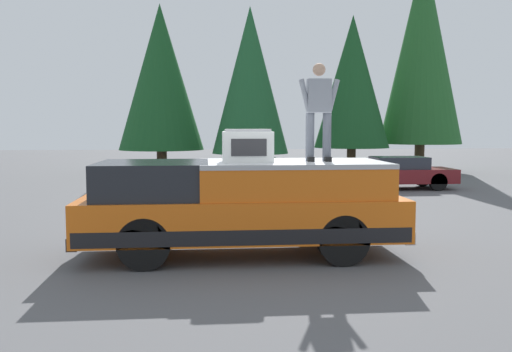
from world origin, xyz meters
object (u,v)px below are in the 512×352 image
at_px(compressor_unit, 247,146).
at_px(person_on_truck_bed, 319,109).
at_px(parked_car_navy, 247,174).
at_px(parked_car_maroon, 397,173).
at_px(pickup_truck, 242,206).

relative_size(compressor_unit, person_on_truck_bed, 0.50).
bearing_deg(person_on_truck_bed, parked_car_navy, 2.83).
bearing_deg(parked_car_maroon, person_on_truck_bed, 153.55).
bearing_deg(compressor_unit, pickup_truck, 32.09).
distance_m(pickup_truck, parked_car_navy, 9.88).
distance_m(compressor_unit, parked_car_maroon, 11.88).
bearing_deg(parked_car_navy, person_on_truck_bed, -177.17).
relative_size(person_on_truck_bed, parked_car_maroon, 0.41).
height_order(pickup_truck, parked_car_maroon, pickup_truck).
bearing_deg(parked_car_navy, parked_car_maroon, -89.40).
distance_m(person_on_truck_bed, parked_car_navy, 10.11).
bearing_deg(parked_car_maroon, pickup_truck, 147.59).
distance_m(pickup_truck, parked_car_maroon, 11.73).
bearing_deg(parked_car_maroon, compressor_unit, 148.30).
bearing_deg(parked_car_navy, compressor_unit, 175.67).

